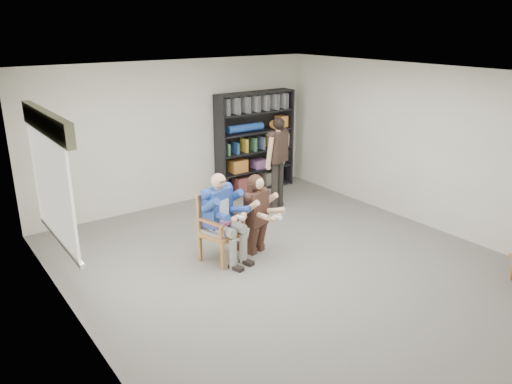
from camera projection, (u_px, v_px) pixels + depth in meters
room_shell at (293, 177)px, 6.98m from camera, size 6.00×7.00×2.80m
floor at (290, 267)px, 7.44m from camera, size 6.00×7.00×0.01m
window_left at (53, 181)px, 6.05m from camera, size 0.16×2.00×1.75m
armchair at (222, 227)px, 7.49m from camera, size 0.75×0.73×1.06m
seated_man at (222, 218)px, 7.44m from camera, size 0.79×0.95×1.38m
kneeling_woman at (258, 215)px, 7.69m from camera, size 0.73×0.96×1.27m
bookshelf at (255, 142)px, 10.56m from camera, size 1.80×0.38×2.10m
standing_man at (278, 164)px, 9.55m from camera, size 0.62×0.46×1.77m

